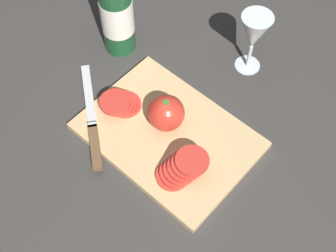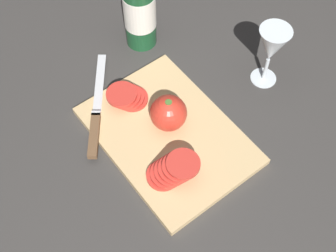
% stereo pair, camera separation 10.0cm
% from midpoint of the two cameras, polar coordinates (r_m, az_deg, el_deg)
% --- Properties ---
extents(ground_plane, '(3.00, 3.00, 0.00)m').
position_cam_midpoint_polar(ground_plane, '(1.03, -1.71, -1.63)').
color(ground_plane, '#383533').
extents(cutting_board, '(0.37, 0.26, 0.02)m').
position_cam_midpoint_polar(cutting_board, '(1.03, -2.76, -1.36)').
color(cutting_board, tan).
rests_on(cutting_board, ground_plane).
extents(wine_bottle, '(0.08, 0.08, 0.35)m').
position_cam_midpoint_polar(wine_bottle, '(1.12, -8.94, 13.74)').
color(wine_bottle, '#194C28').
rests_on(wine_bottle, ground_plane).
extents(wine_glass, '(0.07, 0.07, 0.16)m').
position_cam_midpoint_polar(wine_glass, '(1.08, 7.85, 10.86)').
color(wine_glass, silver).
rests_on(wine_glass, ground_plane).
extents(whole_tomato, '(0.08, 0.08, 0.08)m').
position_cam_midpoint_polar(whole_tomato, '(1.00, -3.06, 1.37)').
color(whole_tomato, red).
rests_on(whole_tomato, cutting_board).
extents(knife, '(0.24, 0.19, 0.01)m').
position_cam_midpoint_polar(knife, '(1.03, -11.78, -1.44)').
color(knife, silver).
rests_on(knife, cutting_board).
extents(tomato_slice_stack_near, '(0.09, 0.10, 0.05)m').
position_cam_midpoint_polar(tomato_slice_stack_near, '(0.95, -1.26, -5.40)').
color(tomato_slice_stack_near, red).
rests_on(tomato_slice_stack_near, cutting_board).
extents(tomato_slice_stack_far, '(0.08, 0.09, 0.03)m').
position_cam_midpoint_polar(tomato_slice_stack_far, '(1.05, -8.52, 2.55)').
color(tomato_slice_stack_far, red).
rests_on(tomato_slice_stack_far, cutting_board).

